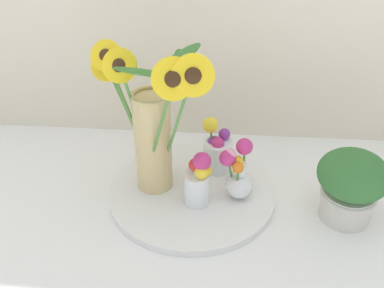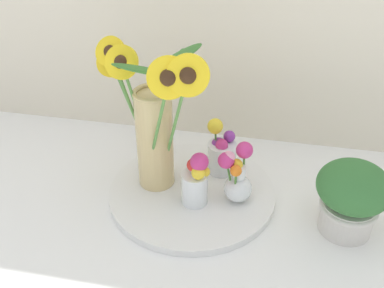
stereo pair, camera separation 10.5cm
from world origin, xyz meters
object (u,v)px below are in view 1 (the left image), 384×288
vase_small_center (198,180)px  potted_plant (351,184)px  vase_small_back (217,150)px  serving_tray (192,192)px  mason_jar_sunflowers (153,124)px  vase_bulb_right (238,173)px

vase_small_center → potted_plant: potted_plant is taller
vase_small_back → serving_tray: bearing=-120.6°
mason_jar_sunflowers → vase_bulb_right: mason_jar_sunflowers is taller
serving_tray → mason_jar_sunflowers: (-0.09, 0.00, 0.20)m
mason_jar_sunflowers → vase_bulb_right: size_ratio=2.65×
serving_tray → vase_small_center: (0.02, -0.04, 0.07)m
mason_jar_sunflowers → potted_plant: 0.47m
vase_bulb_right → potted_plant: potted_plant is taller
vase_small_center → potted_plant: (0.35, -0.01, 0.01)m
potted_plant → vase_small_back: bearing=154.8°
mason_jar_sunflowers → vase_small_back: mason_jar_sunflowers is taller
serving_tray → potted_plant: size_ratio=2.35×
vase_small_back → potted_plant: bearing=-25.2°
vase_bulb_right → vase_small_back: 0.12m
serving_tray → vase_small_center: 0.09m
serving_tray → vase_small_center: bearing=-66.8°
serving_tray → vase_bulb_right: size_ratio=2.75×
mason_jar_sunflowers → potted_plant: (0.46, -0.05, -0.11)m
mason_jar_sunflowers → vase_bulb_right: (0.20, -0.02, -0.12)m
potted_plant → vase_bulb_right: bearing=172.2°
vase_bulb_right → vase_small_back: bearing=115.7°
vase_bulb_right → vase_small_back: size_ratio=1.03×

